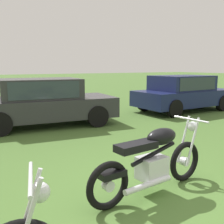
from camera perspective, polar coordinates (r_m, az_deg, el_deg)
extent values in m
plane|color=#476B2D|center=(3.83, 11.86, -18.46)|extent=(120.00, 120.00, 0.00)
cylinder|color=silver|center=(2.36, -17.47, -19.73)|extent=(0.27, 0.10, 0.72)
cylinder|color=silver|center=(2.13, -16.86, -13.23)|extent=(0.19, 0.63, 0.03)
sphere|color=silver|center=(2.18, -15.06, -16.07)|extent=(0.20, 0.20, 0.16)
torus|color=black|center=(4.46, 15.12, -10.04)|extent=(0.64, 0.15, 0.63)
torus|color=black|center=(3.50, -0.83, -15.29)|extent=(0.64, 0.15, 0.63)
cylinder|color=silver|center=(4.46, 15.12, -10.04)|extent=(0.15, 0.11, 0.14)
cylinder|color=silver|center=(3.50, -0.83, -15.29)|extent=(0.15, 0.11, 0.14)
cylinder|color=silver|center=(4.46, 14.89, -5.56)|extent=(0.27, 0.06, 0.74)
cylinder|color=silver|center=(4.35, 16.73, -6.02)|extent=(0.27, 0.06, 0.74)
cube|color=silver|center=(3.93, 8.42, -11.54)|extent=(0.43, 0.33, 0.32)
cylinder|color=black|center=(3.88, 8.82, -8.68)|extent=(0.81, 0.13, 0.23)
ellipsoid|color=black|center=(3.92, 10.46, -5.12)|extent=(0.54, 0.31, 0.24)
cube|color=black|center=(3.62, 5.15, -7.26)|extent=(0.62, 0.29, 0.10)
cube|color=black|center=(3.48, -0.01, -12.96)|extent=(0.37, 0.21, 0.08)
cylinder|color=silver|center=(4.36, 16.32, -1.49)|extent=(0.09, 0.64, 0.03)
sphere|color=silver|center=(4.43, 16.72, -2.92)|extent=(0.17, 0.17, 0.16)
cylinder|color=silver|center=(3.74, 7.66, -15.01)|extent=(0.80, 0.15, 0.08)
cube|color=#2D2D33|center=(8.46, -13.78, 0.92)|extent=(4.30, 2.30, 0.60)
cube|color=#2D2D33|center=(8.37, -14.95, 4.78)|extent=(2.44, 1.90, 0.60)
cube|color=#2D3842|center=(8.37, -14.96, 4.92)|extent=(2.11, 1.89, 0.48)
cylinder|color=black|center=(9.63, -6.72, 0.79)|extent=(0.66, 0.29, 0.64)
cylinder|color=black|center=(8.05, -3.07, -0.91)|extent=(0.66, 0.29, 0.64)
cylinder|color=black|center=(7.53, -22.69, -2.39)|extent=(0.66, 0.29, 0.64)
cube|color=#161E4C|center=(11.29, 14.93, 3.00)|extent=(4.11, 1.88, 0.60)
cube|color=#161E4C|center=(11.13, 14.52, 5.93)|extent=(2.27, 1.67, 0.60)
cube|color=#2D3842|center=(11.13, 14.53, 6.03)|extent=(1.93, 1.70, 0.48)
cylinder|color=black|center=(12.87, 16.24, 2.69)|extent=(0.64, 0.23, 0.64)
cylinder|color=black|center=(11.81, 22.37, 1.76)|extent=(0.64, 0.23, 0.64)
cylinder|color=black|center=(11.03, 6.85, 1.91)|extent=(0.64, 0.23, 0.64)
cylinder|color=black|center=(9.77, 13.09, 0.73)|extent=(0.64, 0.23, 0.64)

